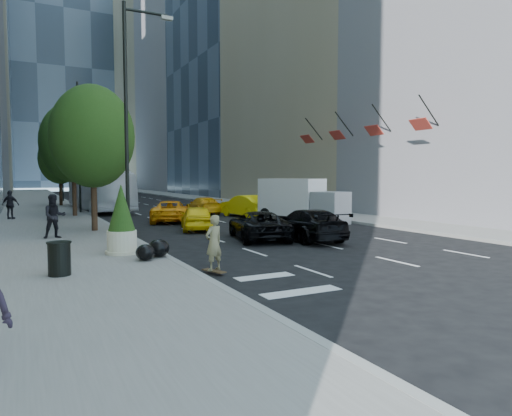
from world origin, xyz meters
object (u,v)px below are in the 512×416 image
city_bus (99,190)px  box_truck (301,200)px  planter_shrub (122,221)px  black_sedan_mercedes (307,225)px  black_sedan_lincoln (259,225)px  skateboarder (214,247)px  trash_can (59,259)px

city_bus → box_truck: bearing=-61.7°
planter_shrub → black_sedan_mercedes: bearing=5.1°
black_sedan_lincoln → city_bus: bearing=-66.0°
box_truck → skateboarder: bearing=-154.1°
black_sedan_mercedes → planter_shrub: (-8.51, -0.76, 0.63)m
box_truck → planter_shrub: (-12.72, -7.78, -0.06)m
box_truck → planter_shrub: bearing=-170.5°
skateboarder → city_bus: city_bus is taller
box_truck → trash_can: bearing=-166.5°
skateboarder → city_bus: bearing=-112.1°
black_sedan_mercedes → city_bus: 23.66m
black_sedan_lincoln → box_truck: box_truck is taller
city_bus → trash_can: bearing=-104.6°
black_sedan_mercedes → trash_can: black_sedan_mercedes is taller
planter_shrub → box_truck: bearing=31.4°
box_truck → planter_shrub: 14.91m
trash_can → planter_shrub: bearing=52.0°
black_sedan_lincoln → planter_shrub: size_ratio=1.89×
black_sedan_mercedes → trash_can: bearing=24.2°
black_sedan_mercedes → planter_shrub: size_ratio=1.97×
skateboarder → black_sedan_mercedes: skateboarder is taller
black_sedan_mercedes → box_truck: bearing=-115.5°
skateboarder → city_bus: 27.81m
black_sedan_mercedes → box_truck: size_ratio=0.81×
black_sedan_mercedes → planter_shrub: bearing=10.5°
black_sedan_lincoln → city_bus: city_bus is taller
skateboarder → trash_can: (-4.20, 1.21, -0.23)m
skateboarder → black_sedan_lincoln: bearing=-148.2°
skateboarder → black_sedan_lincoln: 7.71m
city_bus → box_truck: city_bus is taller
skateboarder → planter_shrub: 4.58m
black_sedan_lincoln → black_sedan_mercedes: bearing=160.9°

